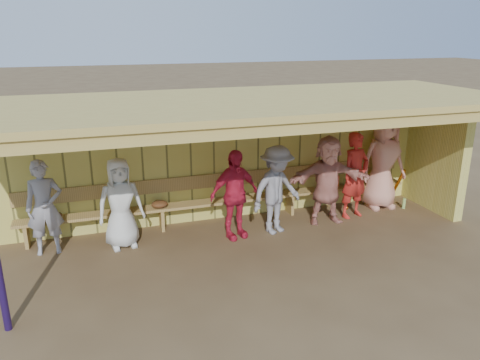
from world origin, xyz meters
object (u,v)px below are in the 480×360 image
Objects in this scene: player_a at (45,208)px; player_d at (234,195)px; player_e at (276,190)px; bench at (228,194)px; player_h at (383,161)px; player_g at (355,175)px; player_f at (327,180)px; player_b at (120,203)px.

player_d is (3.11, -0.38, 0.01)m from player_a.
bench is at bearing 109.91° from player_e.
player_h reaches higher than bench.
player_d is 3.37m from player_h.
player_g is (1.74, 0.23, 0.04)m from player_e.
player_a is 0.94× the size of player_f.
player_a is at bearing 165.27° from player_b.
player_a is 3.91m from player_e.
player_f reaches higher than player_d.
player_h is 3.27m from bench.
player_f is at bearing -10.53° from player_d.
player_f is at bearing -163.55° from player_h.
player_f reaches higher than player_b.
player_g reaches higher than bench.
bench is at bearing 176.66° from player_h.
player_f is 1.92m from bench.
player_d is 0.95× the size of player_f.
player_b is 4.45m from player_g.
player_f reaches higher than player_e.
bench is at bearing 5.37° from player_a.
player_e is 2.61m from player_h.
player_h reaches higher than player_g.
player_f is at bearing 174.57° from player_g.
player_g is at bearing 15.68° from player_f.
player_d is at bearing -169.01° from player_f.
player_b is 0.97× the size of player_d.
player_d is 0.21× the size of bench.
player_a is 5.64m from player_g.
player_a is at bearing -175.45° from player_f.
player_a is at bearing -176.97° from player_h.
player_a is 0.81× the size of player_h.
player_h reaches higher than player_d.
player_a is 4.99m from player_f.
bench is (-2.41, 0.59, -0.32)m from player_g.
player_b is at bearing -164.80° from bench.
player_f is 0.22× the size of bench.
player_h is at bearing -5.35° from player_b.
player_e reaches higher than player_a.
player_e is 1.10m from player_f.
player_g is 2.50m from bench.
player_e is (3.89, -0.40, 0.02)m from player_a.
player_d is 0.99× the size of player_e.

